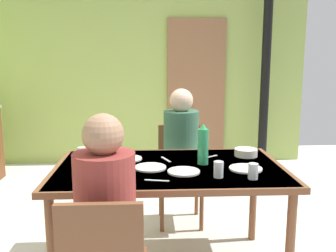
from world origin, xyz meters
name	(u,v)px	position (x,y,z in m)	size (l,w,h in m)	color
wall_back	(135,72)	(0.00, 2.74, 1.28)	(4.73, 0.10, 2.56)	#A4BE5D
door_wooden	(196,92)	(0.84, 2.66, 1.00)	(0.80, 0.05, 2.00)	#90603F
stove_pipe_column	(265,73)	(1.73, 2.39, 1.28)	(0.12, 0.12, 2.56)	black
dining_table	(169,176)	(0.32, -0.10, 0.68)	(1.55, 0.94, 0.75)	brown
chair_far_diner	(180,167)	(0.46, 0.72, 0.50)	(0.40, 0.40, 0.87)	brown
person_near_diner	(105,201)	(-0.03, -0.79, 0.78)	(0.30, 0.37, 0.77)	maroon
person_far_diner	(181,140)	(0.46, 0.58, 0.78)	(0.30, 0.37, 0.77)	#2F6346
water_bottle_green_near	(116,158)	(-0.02, -0.36, 0.89)	(0.08, 0.08, 0.29)	#3D8D71
water_bottle_green_far	(203,145)	(0.55, -0.06, 0.88)	(0.07, 0.07, 0.28)	#2E975C
serving_bowl_center	(246,152)	(0.90, 0.14, 0.78)	(0.17, 0.17, 0.06)	silver
dinner_plate_near_left	(150,167)	(0.19, -0.14, 0.76)	(0.21, 0.21, 0.01)	white
dinner_plate_near_right	(129,159)	(0.03, 0.08, 0.76)	(0.19, 0.19, 0.01)	white
dinner_plate_far_center	(184,171)	(0.40, -0.24, 0.76)	(0.21, 0.21, 0.01)	white
dinner_plate_far_side	(246,169)	(0.82, -0.20, 0.76)	(0.22, 0.22, 0.01)	white
drinking_glass_by_near_diner	(219,169)	(0.61, -0.35, 0.80)	(0.06, 0.06, 0.10)	silver
drinking_glass_by_far_diner	(82,155)	(-0.29, 0.02, 0.81)	(0.06, 0.06, 0.11)	silver
drinking_glass_spare_center	(253,171)	(0.81, -0.40, 0.80)	(0.06, 0.06, 0.10)	silver
cutlery_knife_near	(166,159)	(0.30, 0.07, 0.75)	(0.15, 0.02, 0.00)	silver
cutlery_fork_near	(157,180)	(0.23, -0.40, 0.75)	(0.15, 0.02, 0.00)	silver
cutlery_knife_far	(210,157)	(0.63, 0.12, 0.75)	(0.15, 0.02, 0.00)	silver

